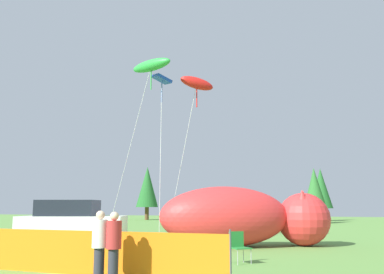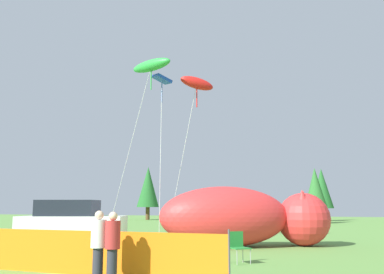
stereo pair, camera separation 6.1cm
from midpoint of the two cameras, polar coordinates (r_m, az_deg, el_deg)
The scene contains 13 objects.
ground_plane at distance 16.03m, azimuth -8.46°, elevation -15.51°, with size 120.00×120.00×0.00m, color #609342.
parked_car at distance 18.92m, azimuth -15.67°, elevation -11.23°, with size 4.63×2.94×2.04m.
folding_chair at distance 14.12m, azimuth 6.29°, elevation -14.09°, with size 0.79×0.79×0.98m.
inflatable_cat at distance 19.42m, azimuth 6.87°, elevation -10.79°, with size 7.68×5.32×2.65m.
safety_fence at distance 12.01m, azimuth -13.52°, elevation -14.79°, with size 7.76×0.55×1.26m.
spectator_in_yellow_shirt at distance 10.88m, azimuth -12.21°, elevation -13.61°, with size 0.37×0.37×1.69m.
spectator_in_grey_shirt at distance 10.66m, azimuth -10.39°, elevation -13.83°, with size 0.36×0.36×1.66m.
kite_blue_box at distance 23.16m, azimuth -3.96°, elevation 7.33°, with size 1.32×2.55×8.83m.
kite_green_fish at distance 22.62m, azimuth -5.39°, elevation 9.41°, with size 4.07×1.65×9.39m.
kite_red_lizard at distance 22.79m, azimuth 0.71°, elevation 7.10°, with size 2.64×1.47×8.77m.
horizon_tree_east at distance 55.79m, azimuth -5.85°, elevation -6.66°, with size 2.84×2.84×6.77m.
horizon_tree_west at distance 46.45m, azimuth 16.15°, elevation -6.68°, with size 2.39×2.39×5.70m.
horizon_tree_northeast at distance 54.01m, azimuth 16.95°, elevation -6.58°, with size 2.62×2.62×6.24m.
Camera 2 is at (6.81, -14.40, 1.81)m, focal length 40.00 mm.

